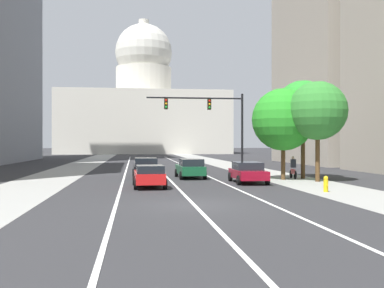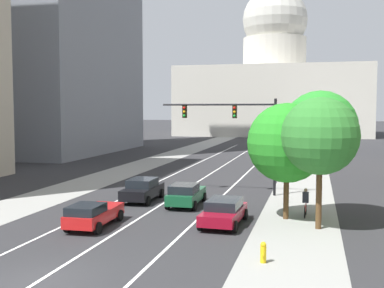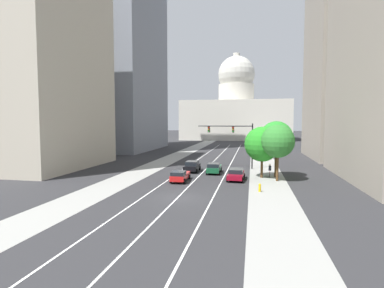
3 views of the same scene
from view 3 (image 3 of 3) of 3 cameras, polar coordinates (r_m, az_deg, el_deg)
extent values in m
plane|color=#2B2B2D|center=(69.57, 5.25, -2.04)|extent=(400.00, 400.00, 0.00)
cube|color=gray|center=(66.27, -3.09, -2.33)|extent=(4.58, 130.00, 0.01)
cube|color=gray|center=(64.26, 12.92, -2.64)|extent=(4.58, 130.00, 0.01)
cube|color=white|center=(55.33, 0.09, -3.61)|extent=(0.16, 90.00, 0.01)
cube|color=white|center=(54.78, 3.62, -3.69)|extent=(0.16, 90.00, 0.01)
cube|color=white|center=(54.44, 7.20, -3.77)|extent=(0.16, 90.00, 0.01)
cube|color=#B7AD99|center=(58.11, -28.44, 13.69)|extent=(20.36, 21.40, 35.21)
cube|color=gray|center=(88.18, -12.89, 18.25)|extent=(17.06, 28.11, 58.24)
cube|color=#9E9384|center=(71.62, 27.47, 15.53)|extent=(14.73, 20.87, 44.35)
cube|color=beige|center=(134.53, 8.19, 4.38)|extent=(44.59, 27.23, 16.29)
cylinder|color=beige|center=(135.11, 8.24, 9.39)|extent=(15.19, 15.19, 7.31)
sphere|color=beige|center=(136.07, 8.28, 12.72)|extent=(15.60, 15.60, 15.60)
cylinder|color=beige|center=(137.30, 8.31, 15.62)|extent=(2.81, 2.81, 3.90)
cube|color=maroon|center=(39.87, 8.19, -5.79)|extent=(2.05, 4.67, 0.59)
cube|color=black|center=(39.91, 8.22, -4.97)|extent=(1.83, 2.54, 0.53)
cylinder|color=black|center=(41.55, 7.07, -5.79)|extent=(0.24, 0.65, 0.64)
cylinder|color=black|center=(41.40, 9.69, -5.86)|extent=(0.24, 0.65, 0.64)
cylinder|color=black|center=(38.48, 6.57, -6.59)|extent=(0.24, 0.65, 0.64)
cylinder|color=black|center=(38.32, 9.41, -6.66)|extent=(0.24, 0.65, 0.64)
cube|color=red|center=(38.77, -2.19, -6.00)|extent=(1.84, 4.59, 0.63)
cube|color=black|center=(37.61, -2.55, -5.48)|extent=(1.64, 2.09, 0.46)
cylinder|color=black|center=(40.50, -2.93, -6.03)|extent=(0.24, 0.65, 0.64)
cylinder|color=black|center=(40.16, -0.51, -6.11)|extent=(0.24, 0.65, 0.64)
cylinder|color=black|center=(37.54, -3.99, -6.84)|extent=(0.24, 0.65, 0.64)
cylinder|color=black|center=(37.17, -1.38, -6.94)|extent=(0.24, 0.65, 0.64)
cube|color=black|center=(46.17, 0.02, -4.33)|extent=(1.92, 4.59, 0.69)
cube|color=black|center=(46.05, 0.01, -3.56)|extent=(1.74, 2.30, 0.56)
cylinder|color=black|center=(47.90, -0.74, -4.44)|extent=(0.23, 0.64, 0.64)
cylinder|color=black|center=(47.58, 1.47, -4.50)|extent=(0.23, 0.64, 0.64)
cylinder|color=black|center=(44.90, -1.51, -5.02)|extent=(0.23, 0.64, 0.64)
cylinder|color=black|center=(44.55, 0.84, -5.09)|extent=(0.23, 0.64, 0.64)
cube|color=#14512D|center=(44.85, 4.13, -4.61)|extent=(1.90, 4.61, 0.67)
cube|color=black|center=(44.07, 4.04, -3.97)|extent=(1.70, 2.23, 0.54)
cylinder|color=black|center=(46.52, 3.22, -4.70)|extent=(0.24, 0.65, 0.64)
cylinder|color=black|center=(46.35, 5.42, -4.75)|extent=(0.24, 0.65, 0.64)
cylinder|color=black|center=(43.48, 2.75, -5.32)|extent=(0.24, 0.65, 0.64)
cylinder|color=black|center=(43.30, 5.11, -5.37)|extent=(0.24, 0.65, 0.64)
cylinder|color=black|center=(49.32, 11.18, -0.41)|extent=(0.20, 0.20, 7.24)
cylinder|color=black|center=(49.37, 6.17, 3.34)|extent=(8.69, 0.14, 0.14)
cube|color=black|center=(49.28, 7.68, 2.69)|extent=(0.32, 0.28, 0.96)
sphere|color=red|center=(49.13, 7.67, 3.03)|extent=(0.20, 0.20, 0.20)
sphere|color=orange|center=(49.13, 7.67, 2.68)|extent=(0.20, 0.20, 0.20)
sphere|color=green|center=(49.14, 7.66, 2.34)|extent=(0.20, 0.20, 0.20)
cube|color=black|center=(49.68, 3.16, 2.73)|extent=(0.32, 0.28, 0.96)
sphere|color=red|center=(49.52, 3.14, 3.07)|extent=(0.20, 0.20, 0.20)
sphere|color=orange|center=(49.53, 3.14, 2.73)|extent=(0.20, 0.20, 0.20)
sphere|color=green|center=(49.54, 3.14, 2.38)|extent=(0.20, 0.20, 0.20)
cylinder|color=yellow|center=(33.75, 12.52, -8.12)|extent=(0.26, 0.26, 0.70)
sphere|color=yellow|center=(33.66, 12.53, -7.41)|extent=(0.26, 0.26, 0.26)
cylinder|color=yellow|center=(33.59, 12.53, -8.12)|extent=(0.10, 0.12, 0.10)
cylinder|color=black|center=(42.64, 14.31, -5.62)|extent=(0.08, 0.66, 0.66)
cylinder|color=black|center=(43.66, 14.30, -5.39)|extent=(0.08, 0.66, 0.66)
cube|color=#A51919|center=(43.12, 14.31, -5.22)|extent=(0.11, 1.00, 0.36)
cube|color=#262833|center=(42.97, 14.32, -4.40)|extent=(0.37, 0.30, 0.64)
sphere|color=tan|center=(42.98, 14.33, -3.82)|extent=(0.22, 0.22, 0.22)
cylinder|color=#51381E|center=(42.01, 12.88, -4.21)|extent=(0.32, 0.32, 2.88)
sphere|color=#268B23|center=(41.68, 12.95, -0.03)|extent=(4.67, 4.67, 4.67)
cylinder|color=#51381E|center=(40.09, 15.62, -4.15)|extent=(0.32, 0.32, 3.58)
sphere|color=#2F7A2D|center=(39.76, 15.71, 0.50)|extent=(4.18, 4.18, 4.18)
cylinder|color=#51381E|center=(42.86, 15.35, -3.47)|extent=(0.32, 0.32, 3.80)
sphere|color=#29882A|center=(42.55, 15.44, 1.15)|extent=(4.44, 4.44, 4.44)
camera|label=1|loc=(14.07, -35.53, -16.27)|focal=42.27mm
camera|label=2|loc=(13.06, 23.93, -0.25)|focal=45.58mm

